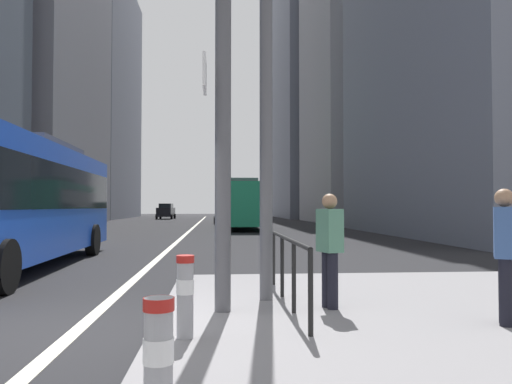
% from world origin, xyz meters
% --- Properties ---
extents(ground_plane, '(160.00, 160.00, 0.00)m').
position_xyz_m(ground_plane, '(0.00, 20.00, 0.00)').
color(ground_plane, black).
extents(lane_centre_line, '(0.20, 80.00, 0.01)m').
position_xyz_m(lane_centre_line, '(0.00, 30.00, 0.01)').
color(lane_centre_line, beige).
rests_on(lane_centre_line, ground).
extents(office_tower_left_far, '(11.37, 22.29, 32.58)m').
position_xyz_m(office_tower_left_far, '(-16.00, 61.96, 16.29)').
color(office_tower_left_far, slate).
rests_on(office_tower_left_far, ground).
extents(office_tower_right_mid, '(11.18, 16.17, 35.73)m').
position_xyz_m(office_tower_right_mid, '(17.00, 42.85, 17.87)').
color(office_tower_right_mid, '#9E9EA3').
rests_on(office_tower_right_mid, ground).
extents(office_tower_right_far, '(12.78, 23.06, 40.39)m').
position_xyz_m(office_tower_right_far, '(17.00, 64.46, 20.19)').
color(office_tower_right_far, slate).
rests_on(office_tower_right_far, ground).
extents(city_bus_blue_oncoming, '(2.93, 11.28, 3.40)m').
position_xyz_m(city_bus_blue_oncoming, '(-3.34, 6.33, 1.84)').
color(city_bus_blue_oncoming, blue).
rests_on(city_bus_blue_oncoming, ground).
extents(city_bus_red_receding, '(2.80, 11.02, 3.40)m').
position_xyz_m(city_bus_red_receding, '(3.54, 28.32, 1.84)').
color(city_bus_red_receding, '#198456').
rests_on(city_bus_red_receding, ground).
extents(car_oncoming_mid, '(2.17, 4.63, 1.94)m').
position_xyz_m(car_oncoming_mid, '(-4.64, 56.15, 0.99)').
color(car_oncoming_mid, black).
rests_on(car_oncoming_mid, ground).
extents(car_receding_near, '(2.19, 4.08, 1.94)m').
position_xyz_m(car_receding_near, '(3.80, 42.03, 0.99)').
color(car_receding_near, '#B2A899').
rests_on(car_receding_near, ground).
extents(car_receding_far, '(2.11, 4.31, 1.94)m').
position_xyz_m(car_receding_far, '(2.50, 38.41, 0.99)').
color(car_receding_far, gold).
rests_on(car_receding_far, ground).
extents(traffic_signal_gantry, '(6.65, 0.65, 6.00)m').
position_xyz_m(traffic_signal_gantry, '(-0.39, 0.35, 4.14)').
color(traffic_signal_gantry, '#515156').
rests_on(traffic_signal_gantry, median_island).
extents(bollard_left, '(0.20, 0.20, 0.86)m').
position_xyz_m(bollard_left, '(1.41, -3.29, 0.63)').
color(bollard_left, '#99999E').
rests_on(bollard_left, median_island).
extents(bollard_right, '(0.20, 0.20, 0.89)m').
position_xyz_m(bollard_right, '(1.42, -0.98, 0.65)').
color(bollard_right, '#99999E').
rests_on(bollard_right, median_island).
extents(pedestrian_railing, '(0.06, 3.63, 0.98)m').
position_xyz_m(pedestrian_railing, '(2.80, 0.77, 0.86)').
color(pedestrian_railing, black).
rests_on(pedestrian_railing, median_island).
extents(pedestrian_waiting, '(0.39, 0.45, 1.64)m').
position_xyz_m(pedestrian_waiting, '(5.25, -0.69, 1.06)').
color(pedestrian_waiting, black).
rests_on(pedestrian_waiting, median_island).
extents(pedestrian_far, '(0.34, 0.43, 1.61)m').
position_xyz_m(pedestrian_far, '(3.35, 0.45, 1.04)').
color(pedestrian_far, black).
rests_on(pedestrian_far, median_island).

